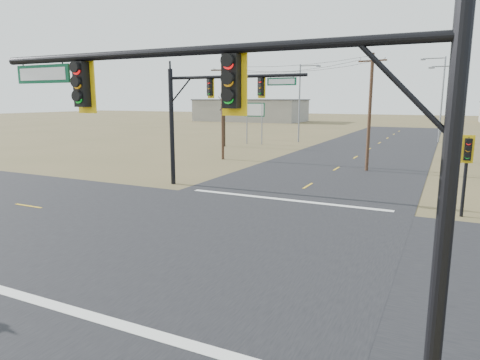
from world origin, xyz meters
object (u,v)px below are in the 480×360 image
object	(u,v)px
pedestal_signal_ne	(467,157)
highway_sign	(254,115)
utility_pole_near	(370,111)
utility_pole_far	(223,110)
streetlight_b	(440,95)
bare_tree_b	(225,108)
streetlight_c	(301,99)
mast_arm_far	(208,103)
bare_tree_a	(224,102)
mast_arm_near	(247,121)
streetlight_a	(451,108)

from	to	relation	value
pedestal_signal_ne	highway_sign	world-z (taller)	highway_sign
utility_pole_near	utility_pole_far	distance (m)	13.77
highway_sign	streetlight_b	size ratio (longest dim) A/B	0.47
bare_tree_b	utility_pole_near	bearing A→B (deg)	-41.00
streetlight_b	bare_tree_b	distance (m)	29.65
highway_sign	streetlight_c	bearing A→B (deg)	47.53
mast_arm_far	utility_pole_far	bearing A→B (deg)	130.14
pedestal_signal_ne	streetlight_c	distance (m)	37.96
highway_sign	bare_tree_a	size ratio (longest dim) A/B	0.78
streetlight_b	utility_pole_near	bearing A→B (deg)	-105.26
mast_arm_near	streetlight_b	world-z (taller)	streetlight_b
bare_tree_b	streetlight_b	bearing A→B (deg)	14.42
streetlight_a	mast_arm_far	bearing A→B (deg)	-111.39
mast_arm_near	highway_sign	world-z (taller)	mast_arm_near
mast_arm_near	bare_tree_b	distance (m)	55.55
pedestal_signal_ne	streetlight_b	world-z (taller)	streetlight_b
mast_arm_near	highway_sign	xyz separation A→B (m)	(-19.12, 43.07, -1.49)
mast_arm_far	streetlight_a	bearing A→B (deg)	71.26
bare_tree_a	streetlight_a	bearing A→B (deg)	-5.37
streetlight_b	streetlight_c	xyz separation A→B (m)	(-16.71, -8.07, -0.57)
streetlight_c	bare_tree_a	world-z (taller)	streetlight_c
mast_arm_near	utility_pole_near	xyz separation A→B (m)	(-2.20, 27.68, -0.47)
mast_arm_far	bare_tree_a	xyz separation A→B (m)	(-10.93, 22.68, -0.10)
streetlight_c	bare_tree_b	world-z (taller)	streetlight_c
mast_arm_near	streetlight_b	xyz separation A→B (m)	(2.15, 56.18, 1.04)
utility_pole_near	bare_tree_b	bearing A→B (deg)	139.00
utility_pole_near	streetlight_a	distance (m)	10.61
mast_arm_far	utility_pole_far	distance (m)	13.56
highway_sign	streetlight_c	world-z (taller)	streetlight_c
mast_arm_far	bare_tree_a	distance (m)	25.17
mast_arm_near	bare_tree_b	size ratio (longest dim) A/B	1.86
mast_arm_near	pedestal_signal_ne	bearing A→B (deg)	74.05
utility_pole_near	highway_sign	xyz separation A→B (m)	(-16.92, 15.39, -1.01)
utility_pole_near	streetlight_c	bearing A→B (deg)	121.16
utility_pole_near	mast_arm_near	bearing A→B (deg)	-85.46
utility_pole_near	streetlight_a	size ratio (longest dim) A/B	1.04
pedestal_signal_ne	utility_pole_far	distance (m)	24.35
mast_arm_far	streetlight_c	xyz separation A→B (m)	(-4.21, 31.89, 0.25)
mast_arm_far	bare_tree_b	bearing A→B (deg)	132.11
mast_arm_far	utility_pole_near	bearing A→B (deg)	70.29
streetlight_b	streetlight_c	size ratio (longest dim) A/B	1.10
mast_arm_far	pedestal_signal_ne	size ratio (longest dim) A/B	2.33
pedestal_signal_ne	bare_tree_a	world-z (taller)	bare_tree_a
mast_arm_near	utility_pole_far	distance (m)	32.71
utility_pole_far	highway_sign	world-z (taller)	utility_pole_far
mast_arm_far	highway_sign	distance (m)	28.29
pedestal_signal_ne	streetlight_b	xyz separation A→B (m)	(-2.32, 40.79, 3.33)
streetlight_c	streetlight_a	bearing A→B (deg)	-53.26
streetlight_b	utility_pole_far	bearing A→B (deg)	-129.80
streetlight_a	bare_tree_a	world-z (taller)	streetlight_a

